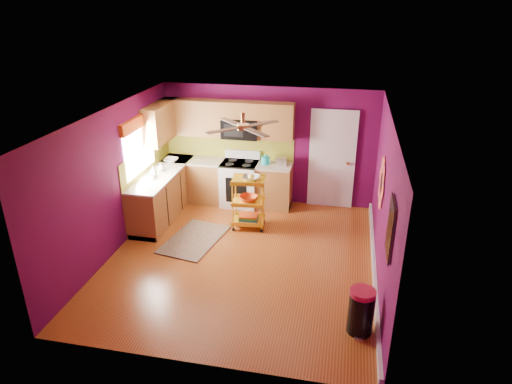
# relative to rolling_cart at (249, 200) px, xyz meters

# --- Properties ---
(ground) EXTENTS (5.00, 5.00, 0.00)m
(ground) POSITION_rel_rolling_cart_xyz_m (0.13, -1.15, -0.57)
(ground) COLOR brown
(ground) RESTS_ON ground
(room_envelope) EXTENTS (4.54, 5.04, 2.52)m
(room_envelope) POSITION_rel_rolling_cart_xyz_m (0.16, -1.15, 1.06)
(room_envelope) COLOR #580A40
(room_envelope) RESTS_ON ground
(lower_cabinets) EXTENTS (2.81, 2.31, 0.94)m
(lower_cabinets) POSITION_rel_rolling_cart_xyz_m (-1.22, 0.67, -0.14)
(lower_cabinets) COLOR brown
(lower_cabinets) RESTS_ON ground
(electric_range) EXTENTS (0.76, 0.66, 1.13)m
(electric_range) POSITION_rel_rolling_cart_xyz_m (-0.42, 1.02, -0.09)
(electric_range) COLOR white
(electric_range) RESTS_ON ground
(upper_cabinetry) EXTENTS (2.80, 2.30, 1.26)m
(upper_cabinetry) POSITION_rel_rolling_cart_xyz_m (-1.11, 1.02, 1.23)
(upper_cabinetry) COLOR brown
(upper_cabinetry) RESTS_ON ground
(left_window) EXTENTS (0.08, 1.35, 1.08)m
(left_window) POSITION_rel_rolling_cart_xyz_m (-2.09, -0.10, 1.16)
(left_window) COLOR white
(left_window) RESTS_ON ground
(panel_door) EXTENTS (0.95, 0.11, 2.15)m
(panel_door) POSITION_rel_rolling_cart_xyz_m (1.48, 1.32, 0.45)
(panel_door) COLOR white
(panel_door) RESTS_ON ground
(right_wall_art) EXTENTS (0.04, 2.74, 1.04)m
(right_wall_art) POSITION_rel_rolling_cart_xyz_m (2.36, -1.49, 0.87)
(right_wall_art) COLOR black
(right_wall_art) RESTS_ON ground
(ceiling_fan) EXTENTS (1.01, 1.01, 0.26)m
(ceiling_fan) POSITION_rel_rolling_cart_xyz_m (0.13, -0.95, 1.72)
(ceiling_fan) COLOR #BF8C3F
(ceiling_fan) RESTS_ON ground
(shag_rug) EXTENTS (1.08, 1.53, 0.02)m
(shag_rug) POSITION_rel_rolling_cart_xyz_m (-0.88, -0.71, -0.56)
(shag_rug) COLOR black
(shag_rug) RESTS_ON ground
(rolling_cart) EXTENTS (0.65, 0.50, 1.11)m
(rolling_cart) POSITION_rel_rolling_cart_xyz_m (0.00, 0.00, 0.00)
(rolling_cart) COLOR yellow
(rolling_cart) RESTS_ON ground
(trash_can) EXTENTS (0.38, 0.40, 0.66)m
(trash_can) POSITION_rel_rolling_cart_xyz_m (2.11, -2.64, -0.24)
(trash_can) COLOR black
(trash_can) RESTS_ON ground
(teal_kettle) EXTENTS (0.18, 0.18, 0.21)m
(teal_kettle) POSITION_rel_rolling_cart_xyz_m (0.13, 1.07, 0.45)
(teal_kettle) COLOR #16A7A9
(teal_kettle) RESTS_ON lower_cabinets
(toaster) EXTENTS (0.22, 0.15, 0.18)m
(toaster) POSITION_rel_rolling_cart_xyz_m (0.46, 1.05, 0.46)
(toaster) COLOR beige
(toaster) RESTS_ON lower_cabinets
(soap_bottle_a) EXTENTS (0.09, 0.10, 0.21)m
(soap_bottle_a) POSITION_rel_rolling_cart_xyz_m (-1.88, -0.07, 0.47)
(soap_bottle_a) COLOR #EA3F72
(soap_bottle_a) RESTS_ON lower_cabinets
(soap_bottle_b) EXTENTS (0.14, 0.14, 0.17)m
(soap_bottle_b) POSITION_rel_rolling_cart_xyz_m (-1.85, 0.24, 0.45)
(soap_bottle_b) COLOR white
(soap_bottle_b) RESTS_ON lower_cabinets
(counter_dish) EXTENTS (0.29, 0.29, 0.07)m
(counter_dish) POSITION_rel_rolling_cart_xyz_m (-1.86, 0.81, 0.40)
(counter_dish) COLOR white
(counter_dish) RESTS_ON lower_cabinets
(counter_cup) EXTENTS (0.11, 0.11, 0.09)m
(counter_cup) POSITION_rel_rolling_cart_xyz_m (-1.83, -0.19, 0.41)
(counter_cup) COLOR white
(counter_cup) RESTS_ON lower_cabinets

